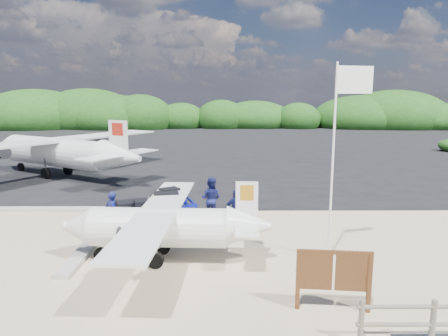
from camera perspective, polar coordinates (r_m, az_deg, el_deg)
The scene contains 11 objects.
ground at distance 13.61m, azimuth -0.68°, elevation -12.03°, with size 160.00×160.00×0.00m, color beige.
asphalt_apron at distance 42.91m, azimuth -0.38°, elevation 3.26°, with size 90.00×50.00×0.04m, color #B2B2B2, non-canonical shape.
vegetation_band at distance 67.80m, azimuth -0.33°, elevation 5.78°, with size 124.00×8.00×4.40m, color #B2B2B2, non-canonical shape.
baggage_cart at distance 15.29m, azimuth -9.91°, elevation -9.65°, with size 3.15×1.80×1.57m, color #0C1AB6, non-canonical shape.
flagpole at distance 13.60m, azimuth 14.63°, elevation -12.40°, with size 1.23×0.51×6.15m, color white, non-canonical shape.
signboard at distance 10.67m, azimuth 15.16°, elevation -19.01°, with size 1.91×0.18×1.57m, color #5A3519, non-canonical shape.
crew_a at distance 15.49m, azimuth -15.55°, elevation -6.30°, with size 0.62×0.41×1.71m, color #151A51.
crew_b at distance 16.79m, azimuth -1.88°, elevation -4.41°, with size 0.89×0.70×1.84m, color #151A51.
crew_c at distance 15.49m, azimuth 1.76°, elevation -6.06°, with size 0.95×0.40×1.63m, color #151A51.
aircraft_large at distance 42.14m, azimuth 24.36°, elevation 2.23°, with size 16.24×16.24×4.87m, color #B2B2B2, non-canonical shape.
aircraft_small at distance 50.99m, azimuth -15.02°, elevation 4.00°, with size 6.86×6.86×2.47m, color #B2B2B2, non-canonical shape.
Camera 1 is at (0.11, -12.60, 5.13)m, focal length 32.00 mm.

